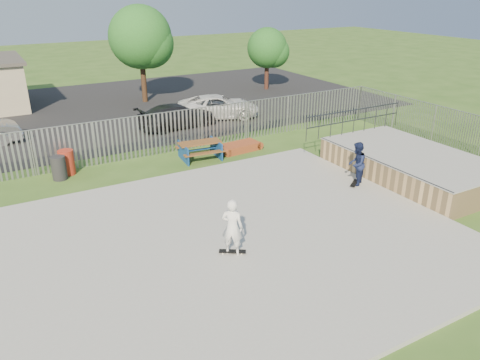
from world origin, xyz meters
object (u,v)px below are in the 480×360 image
car_white (219,107)px  skater_navy (357,164)px  funbox (239,147)px  trash_bin_red (67,162)px  car_dark (177,116)px  tree_right (267,48)px  skater_white (232,227)px  trash_bin_grey (59,168)px  picnic_table (200,150)px  tree_mid (140,37)px

car_white → skater_navy: skater_navy is taller
funbox → trash_bin_red: bearing=167.3°
funbox → car_dark: car_dark is taller
trash_bin_red → tree_right: (16.87, 10.64, 2.57)m
tree_right → skater_white: size_ratio=2.63×
trash_bin_red → tree_right: bearing=32.2°
car_white → tree_right: bearing=-31.2°
trash_bin_red → skater_navy: 12.06m
funbox → trash_bin_grey: size_ratio=1.96×
car_white → tree_right: size_ratio=1.06×
skater_navy → tree_right: bearing=-146.9°
car_dark → skater_white: 14.11m
trash_bin_red → tree_right: 20.11m
picnic_table → car_dark: bearing=84.4°
trash_bin_grey → tree_mid: size_ratio=0.16×
trash_bin_red → car_white: 10.99m
picnic_table → trash_bin_red: bearing=175.4°
picnic_table → car_white: (4.05, 5.99, 0.28)m
trash_bin_grey → tree_right: bearing=32.7°
trash_bin_red → car_dark: size_ratio=0.23×
trash_bin_red → skater_navy: bearing=-36.6°
funbox → car_dark: 5.37m
skater_navy → funbox: bearing=-109.0°
car_white → trash_bin_red: bearing=136.7°
trash_bin_grey → skater_white: skater_white is taller
funbox → tree_right: size_ratio=0.43×
tree_mid → skater_navy: 18.89m
tree_right → tree_mid: bearing=176.3°
picnic_table → car_white: 7.24m
car_white → tree_mid: (-2.50, 6.31, 3.60)m
picnic_table → tree_mid: (1.55, 12.31, 3.88)m
tree_mid → tree_right: size_ratio=1.38×
funbox → skater_white: 9.72m
picnic_table → trash_bin_red: size_ratio=1.95×
tree_mid → skater_white: (-4.36, -20.58, -3.27)m
tree_mid → skater_navy: size_ratio=3.63×
trash_bin_red → tree_mid: (7.31, 11.26, 3.77)m
funbox → skater_white: size_ratio=1.12×
picnic_table → car_dark: size_ratio=0.46×
trash_bin_red → picnic_table: bearing=-10.3°
car_white → tree_right: (7.07, 5.69, 2.40)m
funbox → picnic_table: bearing=175.9°
picnic_table → car_white: size_ratio=0.43×
trash_bin_grey → skater_white: size_ratio=0.57×
tree_right → funbox: bearing=-127.7°
funbox → skater_navy: bearing=-79.6°
car_dark → car_white: car_white is taller
tree_right → skater_navy: tree_right is taller
trash_bin_red → car_dark: car_dark is taller
funbox → car_white: (1.91, 5.94, 0.51)m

